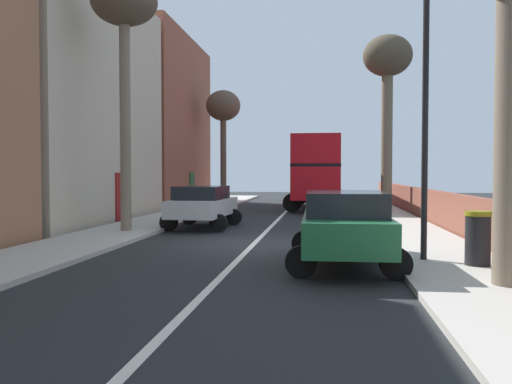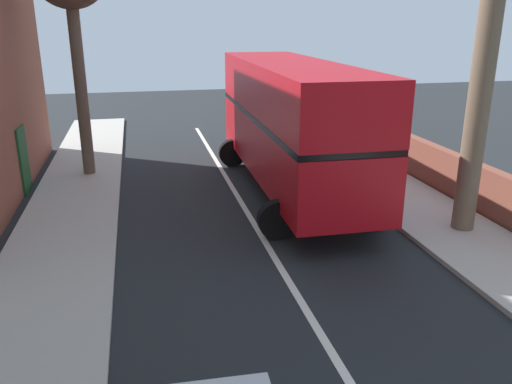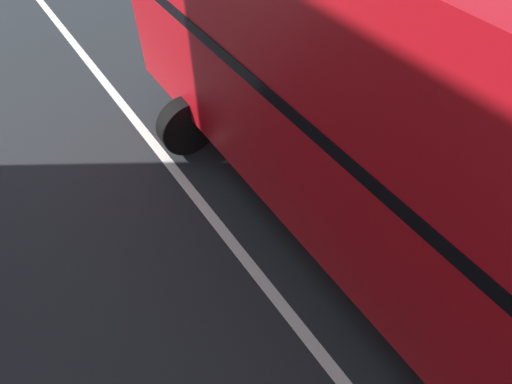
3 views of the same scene
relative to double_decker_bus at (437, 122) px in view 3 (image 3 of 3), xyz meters
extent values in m
cube|color=#B40E17|center=(0.00, -0.01, -0.80)|extent=(2.70, 10.27, 1.70)
cube|color=black|center=(0.00, -0.01, 0.13)|extent=(2.72, 10.17, 0.16)
cube|color=#B40E17|center=(0.00, -0.01, 0.96)|extent=(2.70, 10.27, 1.50)
cube|color=black|center=(0.10, 5.08, -0.72)|extent=(2.20, 0.10, 1.19)
cylinder|color=black|center=(-1.21, 3.49, -1.85)|extent=(1.01, 0.32, 1.00)
cylinder|color=black|center=(1.35, 3.44, -1.85)|extent=(1.01, 0.32, 1.00)
camera|label=1|loc=(0.36, -31.42, -0.26)|focal=37.06mm
camera|label=2|loc=(-4.57, -15.10, 2.91)|focal=36.34mm
camera|label=3|loc=(-3.45, -1.76, 2.78)|focal=30.16mm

